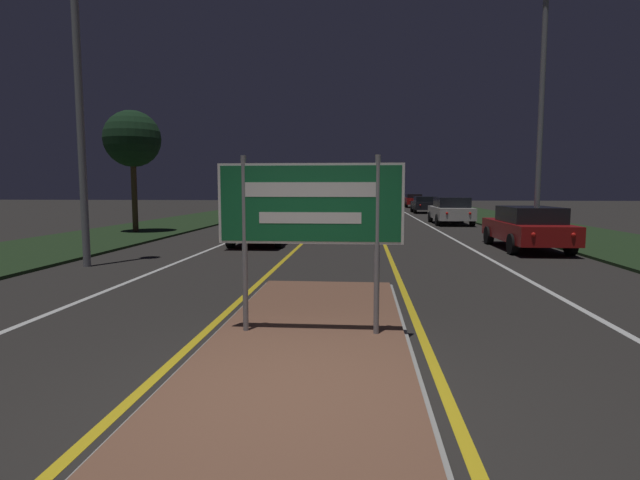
{
  "coord_description": "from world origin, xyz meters",
  "views": [
    {
      "loc": [
        0.65,
        -4.28,
        1.94
      ],
      "look_at": [
        0.0,
        3.47,
        1.14
      ],
      "focal_mm": 28.0,
      "sensor_mm": 36.0,
      "label": 1
    }
  ],
  "objects": [
    {
      "name": "roadside_palm_left",
      "position": [
        -9.17,
        16.63,
        4.04
      ],
      "size": [
        2.4,
        2.4,
        5.2
      ],
      "color": "#4C3823",
      "rests_on": "verge_left"
    },
    {
      "name": "highway_sign",
      "position": [
        0.0,
        1.96,
        1.68
      ],
      "size": [
        2.35,
        0.07,
        2.26
      ],
      "color": "gray",
      "rests_on": "median_island"
    },
    {
      "name": "car_receding_0",
      "position": [
        5.93,
        12.1,
        0.73
      ],
      "size": [
        1.87,
        4.6,
        1.38
      ],
      "color": "maroon",
      "rests_on": "ground_plane"
    },
    {
      "name": "car_receding_2",
      "position": [
        5.7,
        36.52,
        0.71
      ],
      "size": [
        1.98,
        4.14,
        1.33
      ],
      "color": "black",
      "rests_on": "ground_plane"
    },
    {
      "name": "edge_line_white_right",
      "position": [
        7.2,
        25.0,
        0.0
      ],
      "size": [
        0.1,
        70.0,
        0.01
      ],
      "color": "silver",
      "rests_on": "ground_plane"
    },
    {
      "name": "centre_line_yellow_right",
      "position": [
        1.46,
        25.0,
        0.0
      ],
      "size": [
        0.12,
        70.0,
        0.01
      ],
      "color": "gold",
      "rests_on": "ground_plane"
    },
    {
      "name": "car_receding_1",
      "position": [
        5.53,
        23.66,
        0.77
      ],
      "size": [
        1.99,
        4.71,
        1.48
      ],
      "color": "silver",
      "rests_on": "ground_plane"
    },
    {
      "name": "ground_plane",
      "position": [
        0.0,
        0.0,
        0.0
      ],
      "size": [
        160.0,
        160.0,
        0.0
      ],
      "primitive_type": "plane",
      "color": "#282623"
    },
    {
      "name": "lane_line_white_left",
      "position": [
        -4.2,
        25.0,
        0.0
      ],
      "size": [
        0.12,
        70.0,
        0.01
      ],
      "color": "silver",
      "rests_on": "ground_plane"
    },
    {
      "name": "median_island",
      "position": [
        0.0,
        1.97,
        0.04
      ],
      "size": [
        2.53,
        7.15,
        0.1
      ],
      "color": "#999993",
      "rests_on": "ground_plane"
    },
    {
      "name": "verge_right",
      "position": [
        9.5,
        20.0,
        0.04
      ],
      "size": [
        5.0,
        100.0,
        0.08
      ],
      "color": "#1E3319",
      "rests_on": "ground_plane"
    },
    {
      "name": "car_receding_3",
      "position": [
        6.05,
        48.83,
        0.75
      ],
      "size": [
        1.84,
        4.19,
        1.39
      ],
      "color": "maroon",
      "rests_on": "ground_plane"
    },
    {
      "name": "car_approaching_0",
      "position": [
        -2.86,
        13.39,
        0.74
      ],
      "size": [
        1.85,
        4.81,
        1.36
      ],
      "color": "maroon",
      "rests_on": "ground_plane"
    },
    {
      "name": "centre_line_yellow_left",
      "position": [
        -1.46,
        25.0,
        0.0
      ],
      "size": [
        0.12,
        70.0,
        0.01
      ],
      "color": "gold",
      "rests_on": "ground_plane"
    },
    {
      "name": "lane_line_white_right",
      "position": [
        4.2,
        25.0,
        0.0
      ],
      "size": [
        0.12,
        70.0,
        0.01
      ],
      "color": "silver",
      "rests_on": "ground_plane"
    },
    {
      "name": "edge_line_white_left",
      "position": [
        -7.2,
        25.0,
        0.0
      ],
      "size": [
        0.1,
        70.0,
        0.01
      ],
      "color": "silver",
      "rests_on": "ground_plane"
    },
    {
      "name": "car_approaching_2",
      "position": [
        -5.9,
        34.49,
        0.79
      ],
      "size": [
        1.9,
        4.57,
        1.5
      ],
      "color": "black",
      "rests_on": "ground_plane"
    },
    {
      "name": "streetlight_right_near",
      "position": [
        6.65,
        13.43,
        5.93
      ],
      "size": [
        0.53,
        0.53,
        9.15
      ],
      "color": "gray",
      "rests_on": "ground_plane"
    },
    {
      "name": "car_approaching_1",
      "position": [
        -2.46,
        25.03,
        0.79
      ],
      "size": [
        1.94,
        4.77,
        1.53
      ],
      "color": "black",
      "rests_on": "ground_plane"
    },
    {
      "name": "verge_left",
      "position": [
        -9.5,
        20.0,
        0.04
      ],
      "size": [
        5.0,
        100.0,
        0.08
      ],
      "color": "#1E3319",
      "rests_on": "ground_plane"
    }
  ]
}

